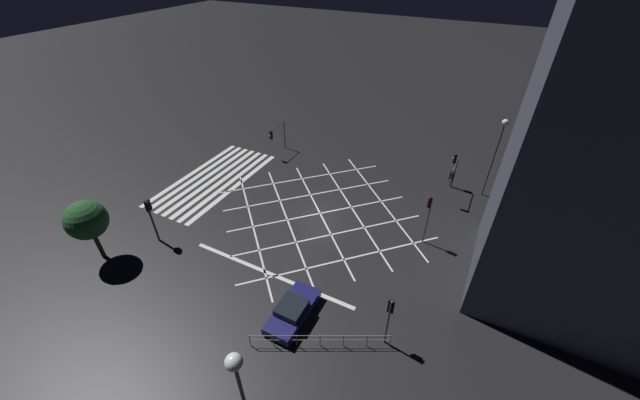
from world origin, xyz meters
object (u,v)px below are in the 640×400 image
Objects in this scene: street_lamp_east at (499,142)px; street_lamp_west at (241,389)px; traffic_light_nw_main at (453,173)px; traffic_light_se_cross at (150,213)px; traffic_light_nw_cross at (454,163)px; traffic_light_median_north at (428,210)px; traffic_light_ne_main at (390,313)px; traffic_light_sw_main at (276,134)px; waiting_car at (293,311)px; traffic_light_se_main at (151,211)px; street_tree_near at (86,220)px.

street_lamp_east is 0.87× the size of street_lamp_west.
traffic_light_nw_main is 0.88× the size of traffic_light_se_cross.
traffic_light_median_north is at bearing 87.86° from traffic_light_nw_cross.
street_lamp_west is at bearing -13.20° from street_lamp_east.
street_lamp_east is (-18.53, 3.14, 2.80)m from traffic_light_ne_main.
traffic_light_nw_main is 1.06× the size of traffic_light_sw_main.
traffic_light_nw_main is at bearing 90.71° from traffic_light_sw_main.
waiting_car is at bearing 62.79° from traffic_light_median_north.
traffic_light_se_cross reaches higher than traffic_light_se_main.
street_lamp_west reaches higher than street_tree_near.
traffic_light_nw_cross is (-2.19, 18.19, 0.06)m from traffic_light_sw_main.
traffic_light_ne_main is at bearing -0.47° from traffic_light_se_cross.
traffic_light_sw_main is 0.78× the size of waiting_car.
street_lamp_east is at bearing 177.88° from traffic_light_nw_cross.
waiting_car is at bearing 35.29° from traffic_light_sw_main.
street_lamp_east is at bearing 95.58° from traffic_light_sw_main.
traffic_light_nw_main is 0.88× the size of traffic_light_se_main.
street_tree_near is 1.17× the size of waiting_car.
traffic_light_nw_cross is at bearing -0.27° from traffic_light_ne_main.
traffic_light_sw_main is 0.83× the size of traffic_light_se_cross.
traffic_light_se_cross is 0.93× the size of waiting_car.
traffic_light_nw_main is 1.00× the size of traffic_light_nw_cross.
traffic_light_nw_cross is at bearing 135.68° from street_tree_near.
street_lamp_west is at bearing 73.37° from street_tree_near.
traffic_light_sw_main is at bearing 35.29° from waiting_car.
traffic_light_se_cross is at bearing -49.01° from traffic_light_nw_main.
street_lamp_east is 1.51× the size of street_tree_near.
traffic_light_nw_main is at bearing -18.92° from waiting_car.
street_lamp_west reaches higher than traffic_light_se_cross.
waiting_car is (1.19, 12.95, -2.25)m from traffic_light_se_cross.
traffic_light_nw_cross is 0.82× the size of waiting_car.
traffic_light_nw_main is 29.10m from street_tree_near.
traffic_light_sw_main is at bearing -89.29° from traffic_light_nw_main.
traffic_light_ne_main is (18.65, -0.09, 0.17)m from traffic_light_nw_cross.
traffic_light_sw_main is 24.47m from traffic_light_ne_main.
street_lamp_east reaches higher than waiting_car.
traffic_light_sw_main is 0.84× the size of traffic_light_se_main.
traffic_light_nw_main is 25.21m from traffic_light_se_cross.
traffic_light_nw_cross is (-1.96, -0.26, -0.09)m from traffic_light_nw_main.
traffic_light_nw_main is 7.12m from traffic_light_median_north.
street_lamp_east is (-1.84, 2.79, 2.87)m from traffic_light_nw_main.
waiting_car is (17.49, 12.38, -1.86)m from traffic_light_sw_main.
traffic_light_sw_main reaches higher than waiting_car.
traffic_light_se_main is at bearing -50.25° from street_lamp_east.
traffic_light_nw_main is 0.93× the size of traffic_light_ne_main.
traffic_light_se_cross is at bearing 89.53° from traffic_light_ne_main.
traffic_light_se_cross is at bearing 142.98° from street_tree_near.
street_lamp_west is (25.03, -3.52, 3.92)m from traffic_light_nw_main.
traffic_light_sw_main is 16.17m from traffic_light_se_main.
traffic_light_ne_main is 18.68m from traffic_light_se_cross.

